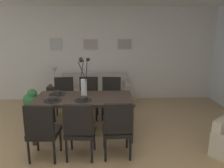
{
  "coord_description": "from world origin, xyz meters",
  "views": [
    {
      "loc": [
        0.47,
        -3.06,
        1.93
      ],
      "look_at": [
        0.61,
        1.08,
        0.95
      ],
      "focal_mm": 35.41,
      "sensor_mm": 36.0,
      "label": 1
    }
  ],
  "objects_px": {
    "bowl_far_left": "(83,98)",
    "sofa": "(95,94)",
    "framed_picture_center": "(90,44)",
    "potted_plant": "(31,101)",
    "framed_picture_right": "(125,44)",
    "dining_chair_mid_right": "(111,96)",
    "bowl_near_right": "(57,92)",
    "side_table": "(55,95)",
    "table_lamp": "(54,72)",
    "centerpiece_vase": "(84,82)",
    "bowl_near_left": "(52,99)",
    "dining_chair_mid_left": "(117,127)",
    "dining_chair_near_left": "(42,129)",
    "dining_chair_far_left": "(80,128)",
    "dining_table": "(84,101)",
    "framed_picture_left": "(56,44)",
    "dining_chair_far_right": "(89,96)",
    "dining_chair_near_right": "(64,96)"
  },
  "relations": [
    {
      "from": "dining_chair_near_left",
      "to": "framed_picture_center",
      "type": "xyz_separation_m",
      "value": [
        0.55,
        3.15,
        1.08
      ]
    },
    {
      "from": "dining_chair_near_right",
      "to": "potted_plant",
      "type": "relative_size",
      "value": 1.37
    },
    {
      "from": "centerpiece_vase",
      "to": "framed_picture_right",
      "type": "height_order",
      "value": "framed_picture_right"
    },
    {
      "from": "side_table",
      "to": "dining_chair_near_left",
      "type": "bearing_deg",
      "value": -81.59
    },
    {
      "from": "dining_chair_far_left",
      "to": "table_lamp",
      "type": "relative_size",
      "value": 1.8
    },
    {
      "from": "dining_table",
      "to": "dining_chair_near_left",
      "type": "relative_size",
      "value": 1.96
    },
    {
      "from": "dining_chair_far_right",
      "to": "dining_chair_near_left",
      "type": "bearing_deg",
      "value": -108.03
    },
    {
      "from": "table_lamp",
      "to": "framed_picture_right",
      "type": "relative_size",
      "value": 1.28
    },
    {
      "from": "dining_chair_near_right",
      "to": "bowl_near_right",
      "type": "relative_size",
      "value": 5.41
    },
    {
      "from": "dining_chair_far_left",
      "to": "dining_chair_mid_right",
      "type": "relative_size",
      "value": 1.0
    },
    {
      "from": "dining_chair_far_right",
      "to": "sofa",
      "type": "xyz_separation_m",
      "value": [
        0.09,
        0.91,
        -0.23
      ]
    },
    {
      "from": "framed_picture_right",
      "to": "dining_chair_far_left",
      "type": "bearing_deg",
      "value": -106.92
    },
    {
      "from": "framed_picture_right",
      "to": "dining_chair_mid_right",
      "type": "bearing_deg",
      "value": -106.36
    },
    {
      "from": "dining_chair_near_left",
      "to": "framed_picture_center",
      "type": "distance_m",
      "value": 3.38
    },
    {
      "from": "bowl_near_left",
      "to": "potted_plant",
      "type": "distance_m",
      "value": 1.44
    },
    {
      "from": "centerpiece_vase",
      "to": "table_lamp",
      "type": "relative_size",
      "value": 1.44
    },
    {
      "from": "dining_chair_far_left",
      "to": "dining_chair_near_right",
      "type": "bearing_deg",
      "value": 107.29
    },
    {
      "from": "dining_chair_far_right",
      "to": "bowl_far_left",
      "type": "relative_size",
      "value": 5.41
    },
    {
      "from": "dining_chair_far_right",
      "to": "dining_chair_near_right",
      "type": "bearing_deg",
      "value": -179.13
    },
    {
      "from": "bowl_near_left",
      "to": "dining_chair_mid_left",
      "type": "bearing_deg",
      "value": -29.56
    },
    {
      "from": "dining_table",
      "to": "bowl_far_left",
      "type": "height_order",
      "value": "bowl_far_left"
    },
    {
      "from": "sofa",
      "to": "table_lamp",
      "type": "height_order",
      "value": "table_lamp"
    },
    {
      "from": "centerpiece_vase",
      "to": "bowl_near_right",
      "type": "relative_size",
      "value": 4.32
    },
    {
      "from": "bowl_near_right",
      "to": "sofa",
      "type": "xyz_separation_m",
      "value": [
        0.65,
        1.59,
        -0.5
      ]
    },
    {
      "from": "bowl_far_left",
      "to": "sofa",
      "type": "distance_m",
      "value": 2.06
    },
    {
      "from": "centerpiece_vase",
      "to": "side_table",
      "type": "xyz_separation_m",
      "value": [
        -0.95,
        1.81,
        -0.76
      ]
    },
    {
      "from": "dining_chair_near_right",
      "to": "dining_chair_near_left",
      "type": "bearing_deg",
      "value": -90.5
    },
    {
      "from": "bowl_near_left",
      "to": "framed_picture_left",
      "type": "distance_m",
      "value": 2.64
    },
    {
      "from": "dining_chair_far_left",
      "to": "framed_picture_right",
      "type": "xyz_separation_m",
      "value": [
        0.95,
        3.14,
        1.08
      ]
    },
    {
      "from": "potted_plant",
      "to": "table_lamp",
      "type": "bearing_deg",
      "value": 67.87
    },
    {
      "from": "dining_chair_near_left",
      "to": "framed_picture_left",
      "type": "relative_size",
      "value": 2.81
    },
    {
      "from": "bowl_near_left",
      "to": "bowl_near_right",
      "type": "xyz_separation_m",
      "value": [
        0.0,
        0.41,
        0.0
      ]
    },
    {
      "from": "bowl_near_right",
      "to": "side_table",
      "type": "distance_m",
      "value": 1.73
    },
    {
      "from": "dining_chair_near_right",
      "to": "sofa",
      "type": "relative_size",
      "value": 0.51
    },
    {
      "from": "sofa",
      "to": "side_table",
      "type": "relative_size",
      "value": 3.47
    },
    {
      "from": "side_table",
      "to": "framed_picture_center",
      "type": "xyz_separation_m",
      "value": [
        0.95,
        0.47,
        1.33
      ]
    },
    {
      "from": "centerpiece_vase",
      "to": "sofa",
      "type": "bearing_deg",
      "value": 86.48
    },
    {
      "from": "bowl_near_left",
      "to": "framed_picture_right",
      "type": "relative_size",
      "value": 0.43
    },
    {
      "from": "dining_table",
      "to": "dining_chair_far_left",
      "type": "distance_m",
      "value": 0.87
    },
    {
      "from": "dining_chair_near_right",
      "to": "dining_chair_mid_right",
      "type": "xyz_separation_m",
      "value": [
        1.08,
        -0.01,
        0.0
      ]
    },
    {
      "from": "framed_picture_left",
      "to": "framed_picture_right",
      "type": "relative_size",
      "value": 0.82
    },
    {
      "from": "dining_chair_mid_left",
      "to": "framed_picture_right",
      "type": "distance_m",
      "value": 3.32
    },
    {
      "from": "framed_picture_right",
      "to": "dining_chair_far_right",
      "type": "bearing_deg",
      "value": -123.86
    },
    {
      "from": "bowl_near_left",
      "to": "sofa",
      "type": "bearing_deg",
      "value": 71.96
    },
    {
      "from": "framed_picture_center",
      "to": "potted_plant",
      "type": "height_order",
      "value": "framed_picture_center"
    },
    {
      "from": "side_table",
      "to": "table_lamp",
      "type": "relative_size",
      "value": 1.02
    },
    {
      "from": "dining_table",
      "to": "bowl_near_right",
      "type": "distance_m",
      "value": 0.59
    },
    {
      "from": "bowl_near_right",
      "to": "framed_picture_right",
      "type": "distance_m",
      "value": 2.68
    },
    {
      "from": "potted_plant",
      "to": "dining_chair_far_right",
      "type": "bearing_deg",
      "value": -2.6
    },
    {
      "from": "framed_picture_left",
      "to": "framed_picture_center",
      "type": "bearing_deg",
      "value": -0.0
    }
  ]
}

